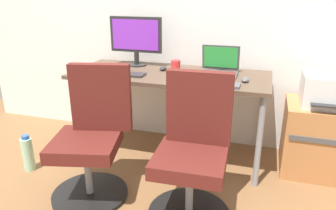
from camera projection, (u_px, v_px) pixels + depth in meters
name	position (u px, v px, depth m)	size (l,w,h in m)	color
ground_plane	(170.00, 154.00, 2.93)	(5.28, 5.28, 0.00)	brown
back_wall	(183.00, 2.00, 2.86)	(4.40, 0.04, 2.60)	white
desk	(170.00, 81.00, 2.70)	(1.63, 0.67, 0.75)	brown
office_chair_left	(92.00, 140.00, 2.25)	(0.54, 0.54, 0.94)	black
office_chair_right	(193.00, 155.00, 2.05)	(0.54, 0.54, 0.94)	black
side_cabinet	(320.00, 139.00, 2.57)	(0.56, 0.47, 0.57)	#B77542
printer	(328.00, 90.00, 2.43)	(0.38, 0.40, 0.24)	silver
water_bottle_on_floor	(28.00, 154.00, 2.63)	(0.09, 0.09, 0.31)	#A5D8B2
desktop_monitor	(136.00, 38.00, 2.87)	(0.48, 0.18, 0.43)	#262626
open_laptop	(219.00, 67.00, 2.64)	(0.31, 0.26, 0.23)	#4C4C51
keyboard_by_monitor	(124.00, 74.00, 2.62)	(0.34, 0.12, 0.02)	#2D2D2D
keyboard_by_laptop	(216.00, 84.00, 2.34)	(0.34, 0.12, 0.02)	#515156
mouse_by_monitor	(245.00, 80.00, 2.42)	(0.06, 0.10, 0.03)	#515156
mouse_by_laptop	(163.00, 68.00, 2.77)	(0.06, 0.10, 0.03)	#2D2D2D
coffee_mug	(176.00, 66.00, 2.74)	(0.08, 0.08, 0.09)	red
pen_cup	(223.00, 63.00, 2.79)	(0.07, 0.07, 0.10)	slate
phone_near_monitor	(85.00, 70.00, 2.77)	(0.07, 0.14, 0.01)	black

